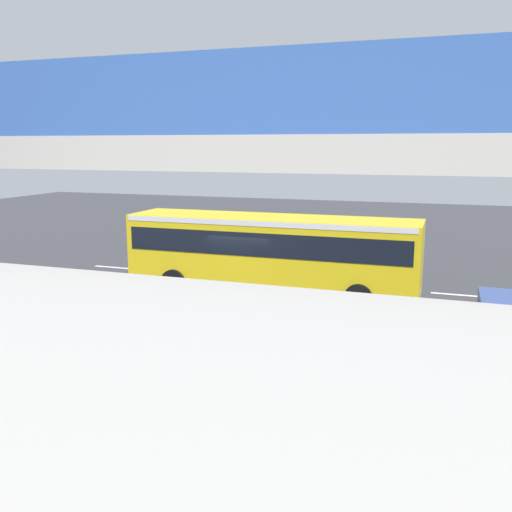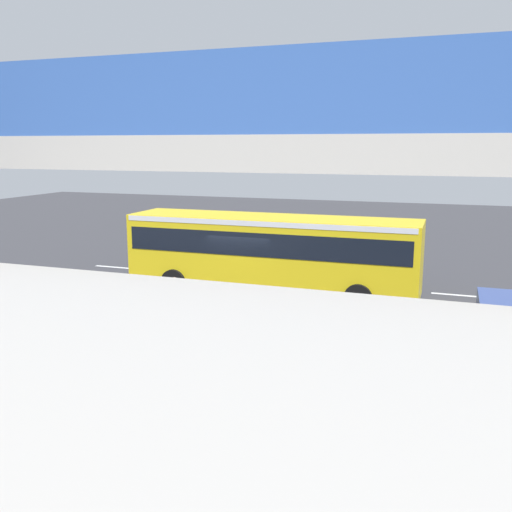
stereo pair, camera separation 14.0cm
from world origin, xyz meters
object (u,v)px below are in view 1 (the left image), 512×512
(bicycle_orange, at_px, (55,301))
(traffic_sign, at_px, (253,233))
(city_bus, at_px, (271,249))
(pedestrian, at_px, (176,305))

(bicycle_orange, xyz_separation_m, traffic_sign, (-4.78, -8.09, 1.52))
(bicycle_orange, relative_size, traffic_sign, 0.63)
(city_bus, xyz_separation_m, bicycle_orange, (6.73, 4.65, -1.51))
(city_bus, relative_size, bicycle_orange, 6.52)
(city_bus, distance_m, traffic_sign, 3.96)
(pedestrian, bearing_deg, city_bus, -105.91)
(traffic_sign, bearing_deg, city_bus, 119.58)
(bicycle_orange, relative_size, pedestrian, 0.99)
(city_bus, xyz_separation_m, pedestrian, (1.52, 5.33, -1.00))
(pedestrian, bearing_deg, traffic_sign, -87.16)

